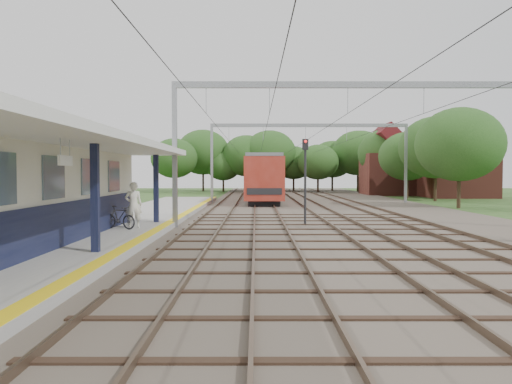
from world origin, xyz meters
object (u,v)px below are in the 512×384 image
object	(u,v)px
bicycle	(119,217)
signal_post	(305,171)
train	(261,176)
person	(134,205)

from	to	relation	value
bicycle	signal_post	bearing A→B (deg)	-36.03
train	person	bearing A→B (deg)	-99.20
bicycle	train	size ratio (longest dim) A/B	0.04
signal_post	train	bearing A→B (deg)	103.47
bicycle	train	world-z (taller)	train
person	signal_post	size ratio (longest dim) A/B	0.45
person	train	distance (m)	36.56
bicycle	signal_post	world-z (taller)	signal_post
person	bicycle	size ratio (longest dim) A/B	1.21
signal_post	person	bearing A→B (deg)	-141.92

